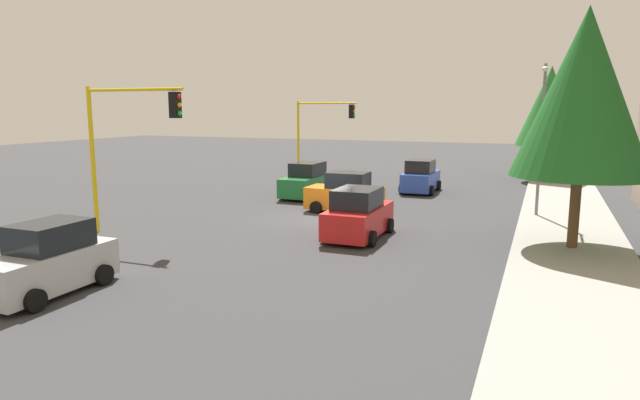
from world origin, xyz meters
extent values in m
plane|color=#353538|center=(0.00, 0.00, 0.00)|extent=(120.00, 120.00, 0.00)
cube|color=gray|center=(-5.00, 10.50, 0.07)|extent=(80.00, 4.00, 0.15)
cube|color=silver|center=(12.30, -3.00, 0.01)|extent=(2.20, 0.36, 0.01)
cone|color=silver|center=(11.00, -3.00, 0.01)|extent=(0.01, 1.10, 1.10)
cylinder|color=yellow|center=(-14.00, -7.50, 2.77)|extent=(0.18, 0.18, 5.53)
cylinder|color=yellow|center=(-14.00, -5.25, 5.38)|extent=(0.12, 4.50, 0.12)
cube|color=black|center=(-14.00, -3.36, 4.80)|extent=(0.36, 0.32, 0.96)
sphere|color=red|center=(-14.00, -3.18, 5.10)|extent=(0.18, 0.18, 0.18)
sphere|color=yellow|center=(-14.00, -3.18, 4.80)|extent=(0.18, 0.18, 0.18)
sphere|color=green|center=(-14.00, -3.18, 4.50)|extent=(0.18, 0.18, 0.18)
cylinder|color=yellow|center=(6.00, -7.50, 2.94)|extent=(0.18, 0.18, 5.88)
cylinder|color=yellow|center=(6.00, -5.25, 5.73)|extent=(0.12, 4.50, 0.12)
cube|color=black|center=(6.00, -3.36, 5.15)|extent=(0.36, 0.32, 0.96)
sphere|color=red|center=(6.00, -3.18, 5.45)|extent=(0.18, 0.18, 0.18)
sphere|color=yellow|center=(6.00, -3.18, 5.15)|extent=(0.18, 0.18, 0.18)
sphere|color=green|center=(6.00, -3.18, 4.85)|extent=(0.18, 0.18, 0.18)
cylinder|color=slate|center=(-4.00, 9.20, 3.50)|extent=(0.14, 0.14, 7.00)
cylinder|color=slate|center=(-3.10, 9.20, 6.80)|extent=(1.80, 0.10, 0.10)
ellipsoid|color=silver|center=(-2.20, 9.20, 6.65)|extent=(0.56, 0.28, 0.20)
cylinder|color=brown|center=(-18.00, 9.50, 1.34)|extent=(0.36, 0.36, 2.69)
cone|color=#28752D|center=(-18.00, 9.50, 5.17)|extent=(4.30, 4.30, 5.37)
cylinder|color=brown|center=(2.00, 10.50, 1.44)|extent=(0.36, 0.36, 2.88)
cone|color=#1E6023|center=(2.00, 10.50, 5.56)|extent=(4.61, 4.61, 5.76)
cube|color=#B2B5BA|center=(12.45, -3.00, 0.69)|extent=(3.76, 1.62, 1.05)
cube|color=black|center=(12.26, -3.00, 1.60)|extent=(1.95, 1.43, 0.76)
cylinder|color=black|center=(13.61, -2.13, 0.30)|extent=(0.60, 0.20, 0.60)
cylinder|color=black|center=(11.28, -2.13, 0.30)|extent=(0.60, 0.20, 0.60)
cylinder|color=black|center=(11.28, -3.87, 0.30)|extent=(0.60, 0.20, 0.60)
cube|color=blue|center=(-9.88, 2.53, 0.69)|extent=(3.77, 1.68, 1.05)
cube|color=black|center=(-9.69, 2.53, 1.60)|extent=(1.96, 1.48, 0.76)
cylinder|color=black|center=(-11.05, 1.63, 0.30)|extent=(0.60, 0.20, 0.60)
cylinder|color=black|center=(-11.05, 3.43, 0.30)|extent=(0.60, 0.20, 0.60)
cylinder|color=black|center=(-8.71, 1.63, 0.30)|extent=(0.60, 0.20, 0.60)
cylinder|color=black|center=(-8.71, 3.43, 0.30)|extent=(0.60, 0.20, 0.60)
cube|color=orange|center=(-2.00, 0.45, 0.69)|extent=(1.69, 3.67, 1.05)
cube|color=black|center=(-2.00, 0.63, 1.60)|extent=(1.49, 1.91, 0.76)
cylinder|color=black|center=(-1.09, -0.69, 0.30)|extent=(0.20, 0.60, 0.60)
cylinder|color=black|center=(-2.91, -0.69, 0.30)|extent=(0.20, 0.60, 0.60)
cylinder|color=black|center=(-1.09, 1.58, 0.30)|extent=(0.20, 0.60, 0.60)
cylinder|color=black|center=(-2.91, 1.58, 0.30)|extent=(0.20, 0.60, 0.60)
cube|color=red|center=(2.85, 2.78, 0.69)|extent=(3.99, 1.76, 1.05)
cube|color=black|center=(3.05, 2.78, 1.60)|extent=(2.08, 1.55, 0.76)
cylinder|color=black|center=(1.61, 1.84, 0.30)|extent=(0.60, 0.20, 0.60)
cylinder|color=black|center=(1.61, 3.72, 0.30)|extent=(0.60, 0.20, 0.60)
cylinder|color=black|center=(4.09, 1.84, 0.30)|extent=(0.60, 0.20, 0.60)
cylinder|color=black|center=(4.09, 3.72, 0.30)|extent=(0.60, 0.20, 0.60)
cube|color=#1E7238|center=(-5.51, -3.14, 0.69)|extent=(4.15, 1.69, 1.05)
cube|color=black|center=(-5.72, -3.14, 1.60)|extent=(2.16, 1.49, 0.76)
cylinder|color=black|center=(-4.22, -2.24, 0.30)|extent=(0.60, 0.20, 0.60)
cylinder|color=black|center=(-4.22, -4.05, 0.30)|extent=(0.60, 0.20, 0.60)
cylinder|color=black|center=(-6.79, -2.24, 0.30)|extent=(0.60, 0.20, 0.60)
cylinder|color=black|center=(-6.79, -4.05, 0.30)|extent=(0.60, 0.20, 0.60)
camera|label=1|loc=(23.03, 9.41, 5.04)|focal=30.87mm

